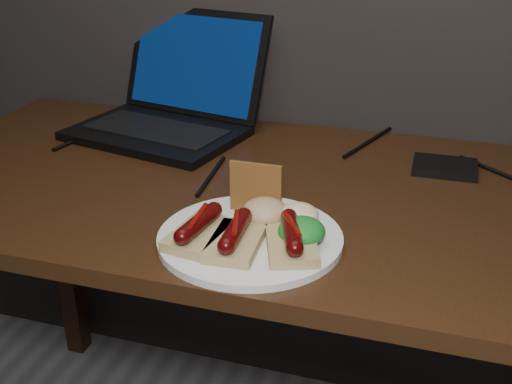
{
  "coord_description": "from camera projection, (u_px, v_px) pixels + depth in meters",
  "views": [
    {
      "loc": [
        0.31,
        0.36,
        1.23
      ],
      "look_at": [
        0.05,
        1.2,
        0.82
      ],
      "focal_mm": 45.0,
      "sensor_mm": 36.0,
      "label": 1
    }
  ],
  "objects": [
    {
      "name": "bread_sausage_left",
      "position": [
        199.0,
        230.0,
        0.95
      ],
      "size": [
        0.09,
        0.12,
        0.04
      ],
      "color": "tan",
      "rests_on": "plate"
    },
    {
      "name": "laptop",
      "position": [
        171.0,
        106.0,
        1.42
      ],
      "size": [
        0.41,
        0.39,
        0.25
      ],
      "color": "black",
      "rests_on": "desk"
    },
    {
      "name": "plate",
      "position": [
        250.0,
        238.0,
        0.97
      ],
      "size": [
        0.36,
        0.36,
        0.01
      ],
      "primitive_type": "cylinder",
      "rotation": [
        0.0,
        0.0,
        0.32
      ],
      "color": "white",
      "rests_on": "desk"
    },
    {
      "name": "crispbread",
      "position": [
        256.0,
        188.0,
        1.02
      ],
      "size": [
        0.08,
        0.01,
        0.08
      ],
      "primitive_type": "cube",
      "color": "#945628",
      "rests_on": "plate"
    },
    {
      "name": "desk_cables",
      "position": [
        274.0,
        152.0,
        1.3
      ],
      "size": [
        0.91,
        0.47,
        0.01
      ],
      "color": "black",
      "rests_on": "desk"
    },
    {
      "name": "salsa_mound",
      "position": [
        265.0,
        211.0,
        1.0
      ],
      "size": [
        0.07,
        0.07,
        0.04
      ],
      "primitive_type": "ellipsoid",
      "color": "maroon",
      "rests_on": "plate"
    },
    {
      "name": "salad_greens",
      "position": [
        302.0,
        231.0,
        0.94
      ],
      "size": [
        0.07,
        0.07,
        0.04
      ],
      "primitive_type": "ellipsoid",
      "color": "#125A19",
      "rests_on": "plate"
    },
    {
      "name": "bread_sausage_right",
      "position": [
        292.0,
        239.0,
        0.92
      ],
      "size": [
        0.1,
        0.13,
        0.04
      ],
      "color": "tan",
      "rests_on": "plate"
    },
    {
      "name": "bread_sausage_center",
      "position": [
        235.0,
        237.0,
        0.93
      ],
      "size": [
        0.08,
        0.12,
        0.04
      ],
      "color": "tan",
      "rests_on": "plate"
    },
    {
      "name": "desk",
      "position": [
        258.0,
        227.0,
        1.2
      ],
      "size": [
        1.4,
        0.7,
        0.75
      ],
      "color": "#371E0D",
      "rests_on": "ground"
    },
    {
      "name": "hard_drive",
      "position": [
        445.0,
        167.0,
        1.22
      ],
      "size": [
        0.12,
        0.09,
        0.02
      ],
      "primitive_type": "cube",
      "rotation": [
        0.0,
        0.0,
        0.01
      ],
      "color": "black",
      "rests_on": "desk"
    },
    {
      "name": "coleslaw_mound",
      "position": [
        298.0,
        215.0,
        0.99
      ],
      "size": [
        0.06,
        0.06,
        0.04
      ],
      "primitive_type": "ellipsoid",
      "color": "white",
      "rests_on": "plate"
    }
  ]
}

